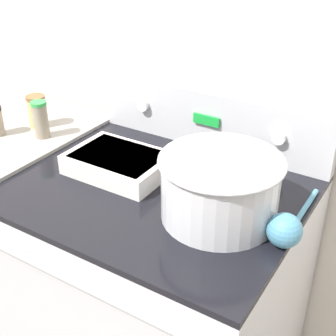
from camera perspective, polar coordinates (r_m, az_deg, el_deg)
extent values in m
cube|color=beige|center=(1.48, 6.74, 14.72)|extent=(8.00, 0.05, 2.50)
cube|color=#BCBCC1|center=(1.61, -0.96, -16.88)|extent=(0.79, 0.66, 0.91)
cube|color=black|center=(1.31, -1.12, -2.70)|extent=(0.79, 0.66, 0.02)
cylinder|color=silver|center=(1.14, -10.96, -13.55)|extent=(0.65, 0.02, 0.02)
cube|color=#BCBCC1|center=(1.50, 5.23, 5.91)|extent=(0.79, 0.05, 0.19)
cylinder|color=white|center=(1.59, -3.06, 7.64)|extent=(0.04, 0.02, 0.04)
cylinder|color=white|center=(1.39, 13.37, 3.60)|extent=(0.04, 0.02, 0.04)
cube|color=green|center=(1.47, 4.68, 5.84)|extent=(0.09, 0.01, 0.03)
cube|color=silver|center=(1.98, -18.38, -8.30)|extent=(0.60, 0.66, 0.91)
cylinder|color=silver|center=(1.16, 6.34, -2.50)|extent=(0.29, 0.29, 0.16)
torus|color=silver|center=(1.12, 6.56, 0.88)|extent=(0.31, 0.31, 0.01)
cylinder|color=beige|center=(1.12, 6.52, 0.29)|extent=(0.27, 0.27, 0.02)
cube|color=silver|center=(1.38, -6.00, 0.57)|extent=(0.29, 0.20, 0.06)
cube|color=#D1BC7A|center=(1.37, -6.03, 1.06)|extent=(0.25, 0.18, 0.03)
cylinder|color=teal|center=(1.23, 15.88, -5.49)|extent=(0.01, 0.26, 0.01)
sphere|color=teal|center=(1.11, 14.01, -7.39)|extent=(0.08, 0.08, 0.08)
cylinder|color=gray|center=(1.60, -15.23, 5.53)|extent=(0.05, 0.05, 0.11)
cylinder|color=green|center=(1.58, -15.53, 7.59)|extent=(0.05, 0.05, 0.01)
cylinder|color=tan|center=(1.69, -15.64, 6.50)|extent=(0.06, 0.06, 0.10)
cylinder|color=brown|center=(1.67, -15.89, 8.25)|extent=(0.07, 0.07, 0.01)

